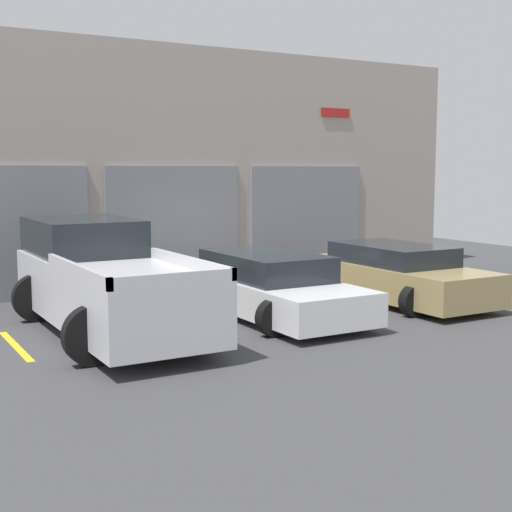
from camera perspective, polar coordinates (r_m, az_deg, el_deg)
The scene contains 9 objects.
ground_plane at distance 14.52m, azimuth -1.06°, elevation -4.09°, with size 28.00×28.00×0.00m, color #3D3D3F.
shophouse_building at distance 17.20m, azimuth -6.43°, elevation 6.89°, with size 16.12×0.68×5.67m.
pickup_truck at distance 12.47m, azimuth -12.05°, elevation -1.92°, with size 2.52×5.54×1.88m.
sedan_white at distance 13.56m, azimuth 0.99°, elevation -2.43°, with size 2.21×4.78×1.20m.
sedan_side at distance 15.37m, azimuth 11.04°, elevation -1.43°, with size 2.15×4.61×1.20m.
parking_stripe_far_left at distance 11.98m, azimuth -18.67°, elevation -6.82°, with size 0.12×2.20×0.01m, color gold.
parking_stripe_left at distance 12.92m, azimuth -4.92°, elevation -5.48°, with size 0.12×2.20×0.01m, color gold.
parking_stripe_centre at distance 14.49m, azimuth 6.37°, elevation -4.14°, with size 0.12×2.20×0.01m, color gold.
parking_stripe_right at distance 16.50m, azimuth 15.15°, elevation -2.98°, with size 0.12×2.20×0.01m, color gold.
Camera 1 is at (-6.87, -12.49, 2.78)m, focal length 50.00 mm.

